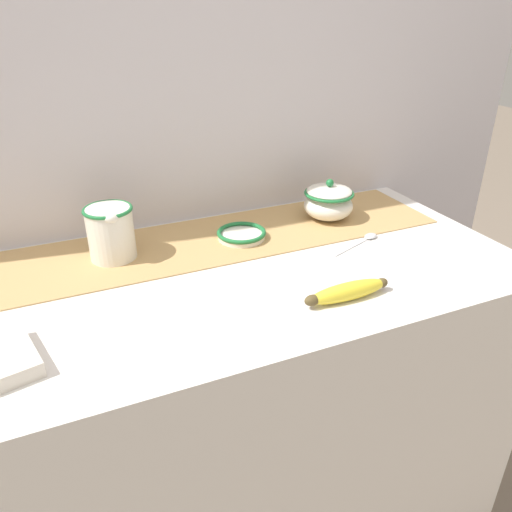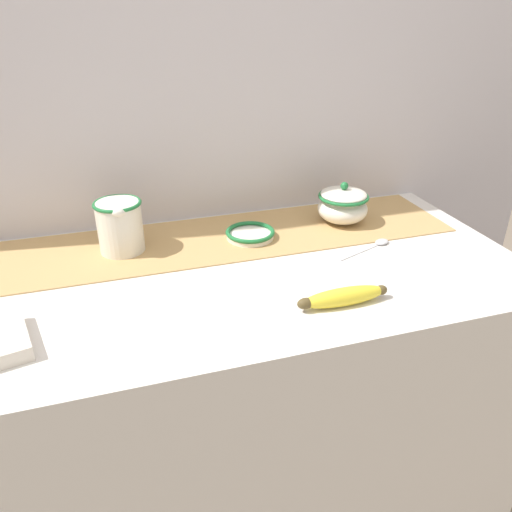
{
  "view_description": "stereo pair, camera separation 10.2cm",
  "coord_description": "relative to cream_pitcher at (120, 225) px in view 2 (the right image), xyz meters",
  "views": [
    {
      "loc": [
        -0.34,
        -0.87,
        1.39
      ],
      "look_at": [
        0.02,
        -0.04,
        0.93
      ],
      "focal_mm": 35.0,
      "sensor_mm": 36.0,
      "label": 1
    },
    {
      "loc": [
        -0.25,
        -0.91,
        1.39
      ],
      "look_at": [
        0.02,
        -0.04,
        0.93
      ],
      "focal_mm": 35.0,
      "sensor_mm": 36.0,
      "label": 2
    }
  ],
  "objects": [
    {
      "name": "sugar_bowl",
      "position": [
        0.55,
        -0.0,
        -0.02
      ],
      "size": [
        0.13,
        0.13,
        0.11
      ],
      "color": "white",
      "rests_on": "countertop"
    },
    {
      "name": "back_wall",
      "position": [
        0.24,
        0.16,
        0.26
      ],
      "size": [
        2.04,
        0.04,
        2.4
      ],
      "primitive_type": "cube",
      "color": "silver",
      "rests_on": "ground_plane"
    },
    {
      "name": "table_runner",
      "position": [
        0.24,
        -0.0,
        -0.06
      ],
      "size": [
        1.14,
        0.27,
        0.0
      ],
      "primitive_type": "cube",
      "color": "tan",
      "rests_on": "countertop"
    },
    {
      "name": "countertop",
      "position": [
        0.24,
        -0.17,
        -0.5
      ],
      "size": [
        1.24,
        0.62,
        0.88
      ],
      "primitive_type": "cube",
      "color": "silver",
      "rests_on": "ground_plane"
    },
    {
      "name": "cream_pitcher",
      "position": [
        0.0,
        0.0,
        0.0
      ],
      "size": [
        0.11,
        0.13,
        0.12
      ],
      "color": "white",
      "rests_on": "countertop"
    },
    {
      "name": "banana",
      "position": [
        0.38,
        -0.36,
        -0.05
      ],
      "size": [
        0.19,
        0.04,
        0.04
      ],
      "rotation": [
        0.0,
        0.0,
        0.0
      ],
      "color": "yellow",
      "rests_on": "countertop"
    },
    {
      "name": "small_dish",
      "position": [
        0.3,
        -0.02,
        -0.05
      ],
      "size": [
        0.12,
        0.12,
        0.02
      ],
      "color": "white",
      "rests_on": "countertop"
    },
    {
      "name": "spoon",
      "position": [
        0.58,
        -0.15,
        -0.06
      ],
      "size": [
        0.16,
        0.07,
        0.01
      ],
      "rotation": [
        0.0,
        0.0,
        0.37
      ],
      "color": "silver",
      "rests_on": "countertop"
    }
  ]
}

